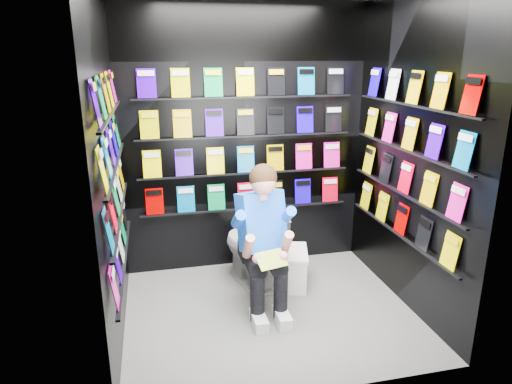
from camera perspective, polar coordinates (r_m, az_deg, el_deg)
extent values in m
plane|color=#5B5B59|center=(4.03, 1.71, -14.74)|extent=(2.40, 2.40, 0.00)
cube|color=black|center=(4.48, -1.38, 6.44)|extent=(2.40, 0.04, 2.60)
cube|color=black|center=(2.61, 7.50, -1.52)|extent=(2.40, 0.04, 2.60)
cube|color=black|center=(3.43, -17.90, 2.30)|extent=(0.04, 2.00, 2.60)
cube|color=black|center=(4.00, 18.82, 4.24)|extent=(0.04, 2.00, 2.60)
imported|color=white|center=(4.33, -0.59, -6.91)|extent=(0.59, 0.83, 0.73)
cube|color=silver|center=(4.39, 4.67, -9.62)|extent=(0.34, 0.47, 0.32)
cube|color=silver|center=(4.32, 4.73, -7.55)|extent=(0.36, 0.49, 0.03)
cube|color=green|center=(3.59, 1.92, -8.42)|extent=(0.26, 0.19, 0.10)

